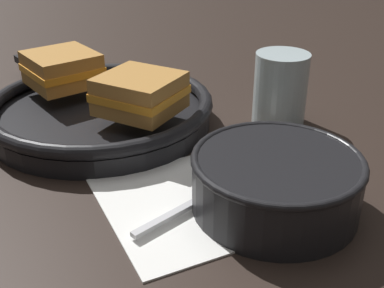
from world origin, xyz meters
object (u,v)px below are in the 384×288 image
object	(u,v)px
sandwich_near_left	(62,69)
sandwich_near_right	(140,93)
soup_bowl	(276,179)
drinking_glass	(280,89)
skillet	(101,110)
spoon	(224,187)

from	to	relation	value
sandwich_near_left	sandwich_near_right	world-z (taller)	same
soup_bowl	sandwich_near_left	xyz separation A→B (m)	(-0.18, 0.32, 0.03)
soup_bowl	drinking_glass	world-z (taller)	drinking_glass
skillet	drinking_glass	size ratio (longest dim) A/B	4.24
soup_bowl	sandwich_near_left	bearing A→B (deg)	119.38
sandwich_near_left	skillet	bearing A→B (deg)	-55.86
sandwich_near_left	drinking_glass	size ratio (longest dim) A/B	1.21
sandwich_near_left	drinking_glass	distance (m)	0.31
spoon	sandwich_near_left	distance (m)	0.31
skillet	sandwich_near_right	bearing A→B (deg)	-56.54
soup_bowl	sandwich_near_right	distance (m)	0.21
skillet	sandwich_near_right	size ratio (longest dim) A/B	3.20
spoon	sandwich_near_right	world-z (taller)	sandwich_near_right
sandwich_near_right	drinking_glass	xyz separation A→B (m)	(0.19, -0.00, -0.02)
sandwich_near_left	sandwich_near_right	size ratio (longest dim) A/B	0.92
skillet	drinking_glass	bearing A→B (deg)	-15.76
soup_bowl	spoon	world-z (taller)	soup_bowl
sandwich_near_left	soup_bowl	bearing A→B (deg)	-60.62
spoon	sandwich_near_left	bearing A→B (deg)	91.13
skillet	sandwich_near_left	size ratio (longest dim) A/B	3.50
skillet	sandwich_near_left	world-z (taller)	sandwich_near_left
soup_bowl	sandwich_near_right	size ratio (longest dim) A/B	1.29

